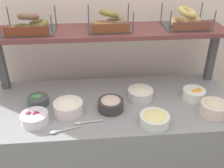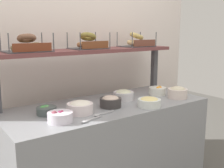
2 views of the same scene
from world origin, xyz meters
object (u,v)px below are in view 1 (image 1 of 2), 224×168
(bagel_basket_poppy, at_px, (29,25))
(bowl_egg_salad, at_px, (155,118))
(serving_spoon_near_plate, at_px, (84,122))
(bowl_scallion_spread, at_px, (140,93))
(bowl_fruit_salad, at_px, (194,94))
(bagel_basket_plain, at_px, (186,20))
(serving_spoon_by_edge, at_px, (60,131))
(bowl_cream_cheese, at_px, (68,106))
(bowl_veggie_mix, at_px, (38,100))
(bowl_potato_salad, at_px, (214,108))
(bowl_beet_salad, at_px, (35,118))
(bagel_basket_everything, at_px, (110,22))
(bowl_tuna_salad, at_px, (111,104))

(bagel_basket_poppy, bearing_deg, bowl_egg_salad, -33.71)
(bowl_egg_salad, relative_size, serving_spoon_near_plate, 1.00)
(bowl_scallion_spread, bearing_deg, bowl_fruit_salad, -5.35)
(serving_spoon_near_plate, bearing_deg, bagel_basket_plain, 33.55)
(bowl_scallion_spread, distance_m, serving_spoon_by_edge, 0.62)
(bowl_fruit_salad, height_order, bowl_egg_salad, bowl_fruit_salad)
(bowl_cream_cheese, relative_size, serving_spoon_near_plate, 1.04)
(bowl_veggie_mix, xyz_separation_m, bowl_potato_salad, (1.13, -0.21, 0.02))
(bowl_potato_salad, xyz_separation_m, serving_spoon_by_edge, (-0.96, -0.09, -0.04))
(bowl_scallion_spread, bearing_deg, bowl_beet_salad, -162.87)
(bagel_basket_everything, bearing_deg, bowl_egg_salad, -66.52)
(bowl_veggie_mix, height_order, bagel_basket_poppy, bagel_basket_poppy)
(serving_spoon_by_edge, xyz_separation_m, bagel_basket_poppy, (-0.20, 0.54, 0.47))
(serving_spoon_by_edge, bearing_deg, bagel_basket_everything, 58.80)
(bowl_tuna_salad, distance_m, serving_spoon_near_plate, 0.22)
(bowl_tuna_salad, xyz_separation_m, serving_spoon_near_plate, (-0.17, -0.13, -0.04))
(bowl_potato_salad, height_order, serving_spoon_by_edge, bowl_potato_salad)
(serving_spoon_by_edge, distance_m, bagel_basket_poppy, 0.74)
(bowl_veggie_mix, bearing_deg, bowl_tuna_salad, -12.34)
(bowl_veggie_mix, distance_m, bagel_basket_plain, 1.16)
(bowl_egg_salad, relative_size, serving_spoon_by_edge, 1.02)
(bowl_scallion_spread, xyz_separation_m, bagel_basket_plain, (0.34, 0.24, 0.43))
(bowl_tuna_salad, xyz_separation_m, bowl_cream_cheese, (-0.27, -0.01, 0.00))
(bowl_scallion_spread, distance_m, bowl_cream_cheese, 0.51)
(bowl_tuna_salad, distance_m, bowl_beet_salad, 0.48)
(bagel_basket_poppy, xyz_separation_m, bagel_basket_everything, (0.54, 0.02, 0.00))
(bowl_cream_cheese, bearing_deg, bagel_basket_poppy, 124.54)
(bowl_tuna_salad, xyz_separation_m, bagel_basket_plain, (0.56, 0.36, 0.43))
(bowl_beet_salad, relative_size, bagel_basket_plain, 0.54)
(serving_spoon_near_plate, bearing_deg, serving_spoon_by_edge, -154.87)
(bowl_fruit_salad, bearing_deg, bowl_veggie_mix, 178.62)
(bagel_basket_everything, bearing_deg, bagel_basket_poppy, -178.32)
(serving_spoon_near_plate, height_order, bagel_basket_plain, bagel_basket_plain)
(bowl_fruit_salad, xyz_separation_m, bowl_veggie_mix, (-1.07, 0.03, -0.01))
(bagel_basket_plain, bearing_deg, serving_spoon_by_edge, -147.70)
(bowl_fruit_salad, xyz_separation_m, serving_spoon_by_edge, (-0.90, -0.28, -0.03))
(bowl_fruit_salad, bearing_deg, serving_spoon_near_plate, -164.56)
(bowl_tuna_salad, relative_size, bowl_potato_salad, 0.98)
(bowl_veggie_mix, distance_m, serving_spoon_near_plate, 0.39)
(bowl_egg_salad, bearing_deg, bowl_fruit_salad, 36.44)
(bowl_tuna_salad, xyz_separation_m, bagel_basket_everything, (0.02, 0.36, 0.43))
(bowl_potato_salad, bearing_deg, bowl_scallion_spread, 152.66)
(bowl_fruit_salad, bearing_deg, bowl_cream_cheese, -174.21)
(bowl_cream_cheese, distance_m, bagel_basket_everything, 0.64)
(bowl_tuna_salad, height_order, bowl_cream_cheese, bowl_cream_cheese)
(bowl_beet_salad, bearing_deg, bowl_tuna_salad, 11.69)
(bowl_beet_salad, bearing_deg, bowl_scallion_spread, 17.13)
(bowl_fruit_salad, xyz_separation_m, bowl_cream_cheese, (-0.86, -0.09, 0.01))
(bagel_basket_poppy, height_order, bagel_basket_everything, bagel_basket_everything)
(bowl_tuna_salad, height_order, bowl_veggie_mix, bowl_tuna_salad)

